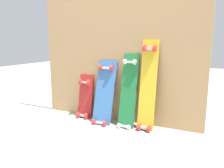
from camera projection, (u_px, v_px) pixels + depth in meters
ground_plane at (115, 121)px, 2.54m from camera, size 12.00×12.00×0.00m
plywood_wall_panel at (118, 51)px, 2.46m from camera, size 1.88×0.04×1.56m
skateboard_red at (85, 99)px, 2.64m from camera, size 0.18×0.16×0.57m
skateboard_blue at (104, 95)px, 2.46m from camera, size 0.22×0.26×0.75m
skateboard_green at (128, 94)px, 2.35m from camera, size 0.17×0.24×0.83m
skateboard_yellow at (148, 88)px, 2.26m from camera, size 0.17×0.22×0.97m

